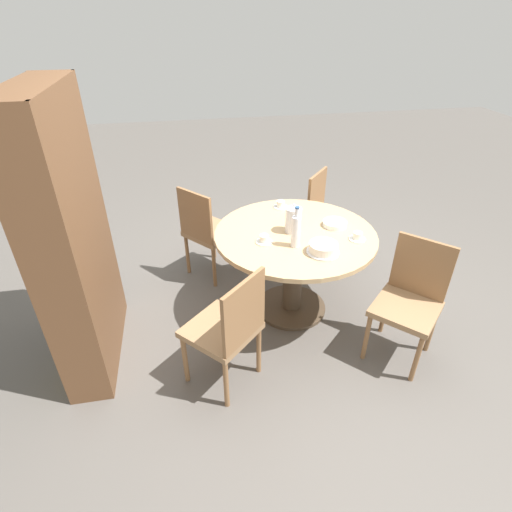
{
  "coord_description": "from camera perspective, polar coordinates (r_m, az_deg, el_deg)",
  "views": [
    {
      "loc": [
        -2.61,
        0.8,
        2.25
      ],
      "look_at": [
        0.0,
        0.31,
        0.57
      ],
      "focal_mm": 28.0,
      "sensor_mm": 36.0,
      "label": 1
    }
  ],
  "objects": [
    {
      "name": "chair_b",
      "position": [
        3.04,
        21.15,
        -5.74
      ],
      "size": [
        0.59,
        0.59,
        0.9
      ],
      "rotation": [
        0.0,
        0.0,
        3.9
      ],
      "color": "olive",
      "rests_on": "ground_plane"
    },
    {
      "name": "bookshelf",
      "position": [
        2.84,
        -24.12,
        1.09
      ],
      "size": [
        1.0,
        0.28,
        1.91
      ],
      "rotation": [
        0.0,
        0.0,
        3.14
      ],
      "color": "brown",
      "rests_on": "ground_plane"
    },
    {
      "name": "plate_stack",
      "position": [
        3.25,
        11.2,
        4.55
      ],
      "size": [
        0.19,
        0.19,
        0.04
      ],
      "color": "white",
      "rests_on": "dining_table"
    },
    {
      "name": "cup_a",
      "position": [
        2.96,
        1.16,
        2.38
      ],
      "size": [
        0.13,
        0.13,
        0.06
      ],
      "color": "silver",
      "rests_on": "dining_table"
    },
    {
      "name": "water_bottle",
      "position": [
        2.87,
        5.72,
        3.64
      ],
      "size": [
        0.06,
        0.06,
        0.32
      ],
      "color": "silver",
      "rests_on": "dining_table"
    },
    {
      "name": "chair_c",
      "position": [
        4.02,
        10.19,
        5.7
      ],
      "size": [
        0.59,
        0.59,
        0.9
      ],
      "rotation": [
        0.0,
        0.0,
        5.58
      ],
      "color": "olive",
      "rests_on": "ground_plane"
    },
    {
      "name": "coffee_pot",
      "position": [
        3.07,
        5.36,
        5.27
      ],
      "size": [
        0.12,
        0.12,
        0.24
      ],
      "color": "silver",
      "rests_on": "dining_table"
    },
    {
      "name": "cake_main",
      "position": [
        2.86,
        9.57,
        1.08
      ],
      "size": [
        0.23,
        0.23,
        0.08
      ],
      "color": "silver",
      "rests_on": "dining_table"
    },
    {
      "name": "dining_table",
      "position": [
        3.2,
        5.47,
        0.49
      ],
      "size": [
        1.26,
        1.26,
        0.75
      ],
      "color": "#473828",
      "rests_on": "ground_plane"
    },
    {
      "name": "cup_c",
      "position": [
        3.5,
        3.53,
        7.31
      ],
      "size": [
        0.13,
        0.13,
        0.06
      ],
      "color": "silver",
      "rests_on": "dining_table"
    },
    {
      "name": "chair_d",
      "position": [
        3.72,
        -6.96,
        3.69
      ],
      "size": [
        0.59,
        0.59,
        0.9
      ],
      "rotation": [
        0.0,
        0.0,
        6.98
      ],
      "color": "olive",
      "rests_on": "ground_plane"
    },
    {
      "name": "ground_plane",
      "position": [
        3.54,
        5.0,
        -7.39
      ],
      "size": [
        14.0,
        14.0,
        0.0
      ],
      "primitive_type": "plane",
      "color": "#56514C"
    },
    {
      "name": "chair_a",
      "position": [
        2.62,
        -4.0,
        -10.2
      ],
      "size": [
        0.59,
        0.59,
        0.9
      ],
      "rotation": [
        0.0,
        0.0,
        2.33
      ],
      "color": "olive",
      "rests_on": "ground_plane"
    },
    {
      "name": "cup_b",
      "position": [
        3.09,
        14.29,
        2.69
      ],
      "size": [
        0.13,
        0.13,
        0.06
      ],
      "color": "silver",
      "rests_on": "dining_table"
    }
  ]
}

